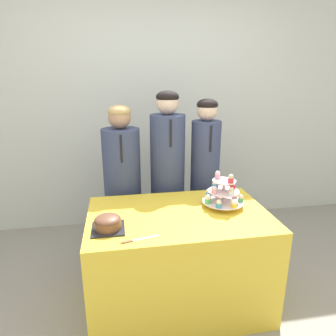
% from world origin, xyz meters
% --- Properties ---
extents(wall_back, '(9.00, 0.06, 2.70)m').
position_xyz_m(wall_back, '(0.00, 1.81, 1.35)').
color(wall_back, silver).
rests_on(wall_back, ground_plane).
extents(table, '(1.24, 0.78, 0.73)m').
position_xyz_m(table, '(0.00, 0.39, 0.36)').
color(table, yellow).
rests_on(table, ground_plane).
extents(round_cake, '(0.20, 0.20, 0.10)m').
position_xyz_m(round_cake, '(-0.47, 0.24, 0.77)').
color(round_cake, '#232328').
rests_on(round_cake, table).
extents(cake_knife, '(0.23, 0.07, 0.01)m').
position_xyz_m(cake_knife, '(-0.33, 0.08, 0.73)').
color(cake_knife, silver).
rests_on(cake_knife, table).
extents(cupcake_stand, '(0.30, 0.30, 0.26)m').
position_xyz_m(cupcake_stand, '(0.34, 0.45, 0.83)').
color(cupcake_stand, silver).
rests_on(cupcake_stand, table).
extents(student_0, '(0.32, 0.32, 1.41)m').
position_xyz_m(student_0, '(-0.37, 1.01, 0.66)').
color(student_0, '#384266').
rests_on(student_0, ground_plane).
extents(student_1, '(0.30, 0.30, 1.52)m').
position_xyz_m(student_1, '(0.03, 1.01, 0.72)').
color(student_1, '#384266').
rests_on(student_1, ground_plane).
extents(student_2, '(0.25, 0.26, 1.45)m').
position_xyz_m(student_2, '(0.37, 1.01, 0.70)').
color(student_2, '#384266').
rests_on(student_2, ground_plane).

